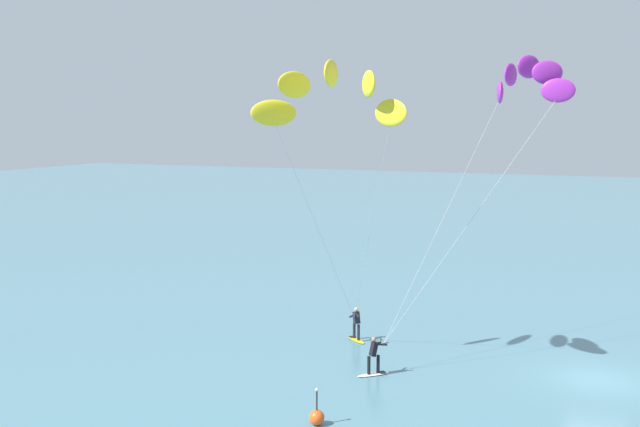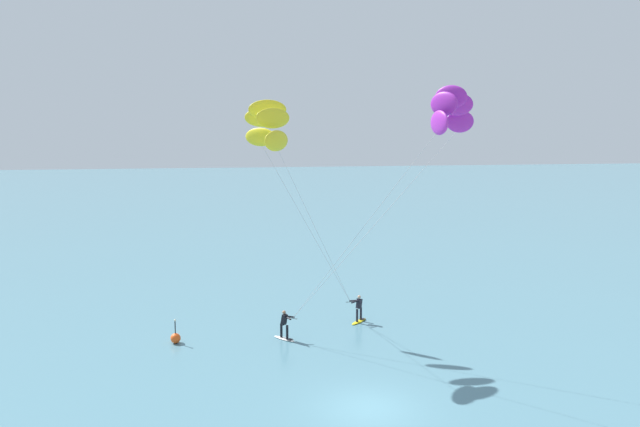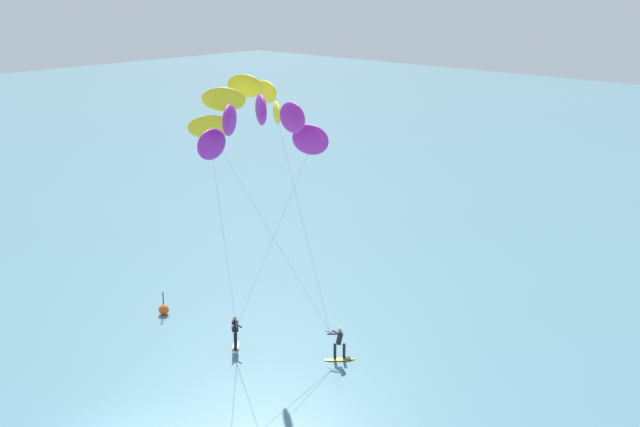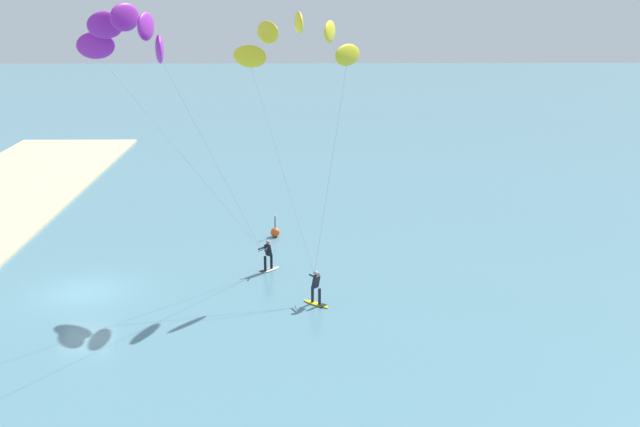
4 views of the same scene
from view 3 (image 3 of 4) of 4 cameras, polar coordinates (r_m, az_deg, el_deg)
The scene contains 3 objects.
kitesurfer_nearshore at distance 40.25m, azimuth -4.91°, elevation 6.95°, with size 7.36×6.61×13.30m.
kitesurfer_mid_water at distance 30.17m, azimuth -4.14°, elevation 5.04°, with size 9.99×7.98×13.88m.
marker_buoy at distance 46.49m, azimuth -10.61°, elevation -6.44°, with size 0.56×0.56×1.38m.
Camera 3 is at (25.82, -16.11, 18.02)m, focal length 46.92 mm.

